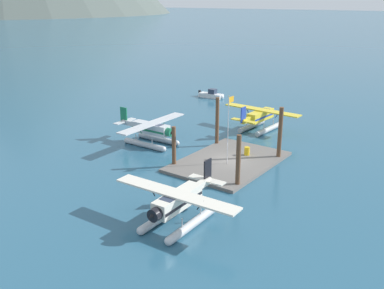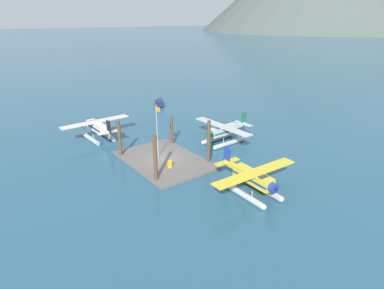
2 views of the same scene
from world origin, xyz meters
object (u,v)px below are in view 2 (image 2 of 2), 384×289
object	(u,v)px
flagpole	(157,126)
seaplane_cream_port_aft	(97,129)
fuel_drum	(170,164)
seaplane_yellow_stbd_fwd	(253,180)
seaplane_silver_bow_centre	(223,133)
boat_navy_open_west	(160,103)

from	to	relation	value
flagpole	seaplane_cream_port_aft	bearing A→B (deg)	-165.45
fuel_drum	seaplane_yellow_stbd_fwd	bearing A→B (deg)	20.11
seaplane_yellow_stbd_fwd	seaplane_silver_bow_centre	xyz separation A→B (m)	(-12.64, 7.48, 0.00)
fuel_drum	seaplane_silver_bow_centre	size ratio (longest dim) A/B	0.08
fuel_drum	seaplane_cream_port_aft	size ratio (longest dim) A/B	0.08
seaplane_cream_port_aft	flagpole	bearing A→B (deg)	14.55
seaplane_cream_port_aft	boat_navy_open_west	size ratio (longest dim) A/B	2.32
seaplane_silver_bow_centre	seaplane_cream_port_aft	size ratio (longest dim) A/B	1.00
fuel_drum	boat_navy_open_west	size ratio (longest dim) A/B	0.20
flagpole	boat_navy_open_west	xyz separation A→B (m)	(-23.45, 14.72, -4.08)
boat_navy_open_west	seaplane_yellow_stbd_fwd	bearing A→B (deg)	-17.37
flagpole	fuel_drum	bearing A→B (deg)	-6.67
fuel_drum	seaplane_yellow_stbd_fwd	size ratio (longest dim) A/B	0.08
seaplane_yellow_stbd_fwd	seaplane_silver_bow_centre	size ratio (longest dim) A/B	1.00
fuel_drum	boat_navy_open_west	distance (m)	30.69
boat_navy_open_west	seaplane_silver_bow_centre	bearing A→B (deg)	-9.42
fuel_drum	boat_navy_open_west	world-z (taller)	boat_navy_open_west
seaplane_yellow_stbd_fwd	seaplane_cream_port_aft	size ratio (longest dim) A/B	1.00
seaplane_yellow_stbd_fwd	seaplane_cream_port_aft	xyz separation A→B (m)	(-25.50, -6.45, 0.00)
flagpole	boat_navy_open_west	bearing A→B (deg)	147.89
seaplane_yellow_stbd_fwd	boat_navy_open_west	size ratio (longest dim) A/B	2.33
seaplane_yellow_stbd_fwd	seaplane_cream_port_aft	distance (m)	26.30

